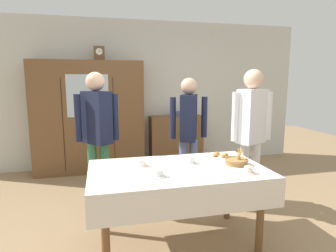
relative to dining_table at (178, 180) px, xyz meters
name	(u,v)px	position (x,y,z in m)	size (l,w,h in m)	color
ground_plane	(172,232)	(0.00, 0.23, -0.67)	(12.00, 12.00, 0.00)	#997A56
back_wall	(138,94)	(0.00, 2.88, 0.68)	(6.40, 0.10, 2.70)	silver
dining_table	(178,180)	(0.00, 0.00, 0.00)	(1.69, 0.98, 0.77)	brown
wall_cabinet	(89,117)	(-0.90, 2.59, 0.30)	(1.87, 0.46, 1.94)	brown
mantel_clock	(99,53)	(-0.69, 2.59, 1.40)	(0.18, 0.11, 0.24)	brown
bookshelf_low	(176,140)	(0.68, 2.64, -0.19)	(1.00, 0.35, 0.94)	brown
book_stack	(176,114)	(0.68, 2.64, 0.32)	(0.18, 0.23, 0.08)	#2D5184
tea_cup_center	(191,161)	(0.17, 0.15, 0.13)	(0.13, 0.13, 0.06)	silver
tea_cup_front_edge	(159,174)	(-0.23, -0.17, 0.13)	(0.13, 0.13, 0.06)	silver
tea_cup_near_left	(248,170)	(0.59, -0.26, 0.13)	(0.13, 0.13, 0.06)	white
tea_cup_far_left	(142,164)	(-0.33, 0.18, 0.13)	(0.13, 0.13, 0.06)	white
bread_basket	(236,161)	(0.61, 0.01, 0.14)	(0.24, 0.24, 0.16)	#9E7542
pastry_plate	(220,156)	(0.56, 0.30, 0.12)	(0.28, 0.28, 0.05)	white
spoon_near_left	(192,158)	(0.24, 0.32, 0.11)	(0.12, 0.02, 0.01)	silver
spoon_mid_left	(136,173)	(-0.41, -0.02, 0.11)	(0.12, 0.02, 0.01)	silver
person_behind_table_right	(189,126)	(0.44, 1.08, 0.33)	(0.52, 0.41, 1.65)	slate
person_near_right_end	(97,127)	(-0.75, 1.02, 0.38)	(0.52, 0.41, 1.71)	#33704C
person_behind_table_left	(251,126)	(1.06, 0.54, 0.40)	(0.52, 0.33, 1.74)	silver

